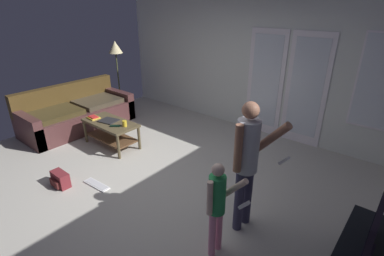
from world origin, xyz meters
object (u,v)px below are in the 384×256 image
Objects in this scene: leather_couch at (77,114)px; coffee_table at (111,128)px; floor_lamp at (116,51)px; backpack at (60,179)px; laptop_closed at (109,121)px; tv_remote_black at (115,126)px; person_adult at (248,157)px; cup_near_edge at (125,124)px; flat_screen_tv at (376,225)px; loose_keyboard at (97,185)px; book_stack at (94,117)px; person_child at (218,202)px.

leather_couch is 1.24m from coffee_table.
floor_lamp reaches higher than backpack.
tv_remote_black is at bearing -26.42° from laptop_closed.
person_adult is 2.57m from cup_near_edge.
flat_screen_tv reaches higher than backpack.
person_adult is (-1.24, 0.21, 0.06)m from flat_screen_tv.
coffee_table is 3.53× the size of backpack.
backpack is 0.67× the size of loose_keyboard.
leather_couch is at bearing 170.01° from book_stack.
person_adult reaches higher than laptop_closed.
person_child is at bearing 10.42° from backpack.
tv_remote_black is at bearing 175.35° from person_adult.
cup_near_edge is at bearing 10.18° from book_stack.
coffee_table is at bearing -173.50° from cup_near_edge.
flat_screen_tv is 3.70× the size of laptop_closed.
floor_lamp is 3.59m from backpack.
book_stack reaches higher than laptop_closed.
loose_keyboard is at bearing -172.65° from flat_screen_tv.
loose_keyboard is (2.44, -2.33, -1.35)m from floor_lamp.
loose_keyboard is (0.86, -0.92, -0.33)m from coffee_table.
leather_couch reaches higher than coffee_table.
laptop_closed is at bearing 174.55° from coffee_table.
leather_couch is 4.82× the size of loose_keyboard.
flat_screen_tv is 3.92m from tv_remote_black.
laptop_closed is at bearing -42.67° from floor_lamp.
loose_keyboard is 1.97× the size of book_stack.
floor_lamp is 2.51m from tv_remote_black.
flat_screen_tv is 0.71× the size of floor_lamp.
flat_screen_tv is at bearing -6.88° from coffee_table.
loose_keyboard is 1.47× the size of laptop_closed.
tv_remote_black is (-3.88, 0.43, -0.38)m from flat_screen_tv.
loose_keyboard is 1.37m from laptop_closed.
person_adult is at bearing -17.84° from laptop_closed.
person_child is 5.02m from floor_lamp.
person_adult is 15.03× the size of cup_near_edge.
floor_lamp reaches higher than tv_remote_black.
laptop_closed is at bearing 125.59° from tv_remote_black.
leather_couch reaches higher than cup_near_edge.
person_child reaches higher than book_stack.
leather_couch is 1.50m from tv_remote_black.
loose_keyboard is 4.40× the size of cup_near_edge.
tv_remote_black is (-0.62, 0.85, 0.46)m from loose_keyboard.
person_adult is 5.13× the size of backpack.
flat_screen_tv is 1.31m from person_child.
laptop_closed is at bearing 16.26° from book_stack.
coffee_table is 2.35× the size of loose_keyboard.
person_adult is at bearing -44.86° from tv_remote_black.
person_child is at bearing -90.98° from person_adult.
coffee_table is 0.29m from tv_remote_black.
person_child is 2.73m from tv_remote_black.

